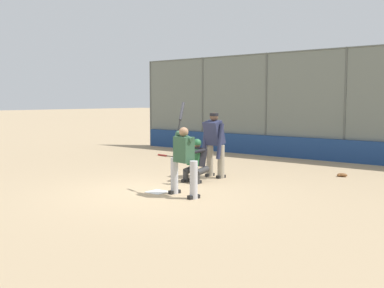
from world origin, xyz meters
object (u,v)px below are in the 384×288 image
Objects in this scene: catcher_behind_plate at (195,160)px; spare_bat_near_backstop at (164,155)px; fielding_glove_on_dirt at (342,175)px; batter_at_plate at (184,159)px; umpire_home at (214,143)px.

spare_bat_near_backstop is (4.23, -3.47, -0.55)m from catcher_behind_plate.
batter_at_plate is at bearing 68.40° from fielding_glove_on_dirt.
batter_at_plate reaches higher than spare_bat_near_backstop.
catcher_behind_plate is 5.50m from spare_bat_near_backstop.
catcher_behind_plate is 1.36× the size of spare_bat_near_backstop.
batter_at_plate is 1.72m from catcher_behind_plate.
fielding_glove_on_dirt is (-2.71, -2.28, -0.91)m from umpire_home.
catcher_behind_plate reaches higher than spare_bat_near_backstop.
spare_bat_near_backstop is at bearing -36.78° from catcher_behind_plate.
batter_at_plate is 1.17× the size of umpire_home.
catcher_behind_plate is at bearing 99.49° from umpire_home.
catcher_behind_plate is 0.63× the size of umpire_home.
batter_at_plate reaches higher than fielding_glove_on_dirt.
batter_at_plate is 2.52m from umpire_home.
batter_at_plate is at bearing 122.04° from catcher_behind_plate.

